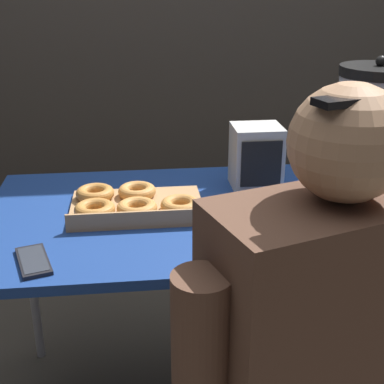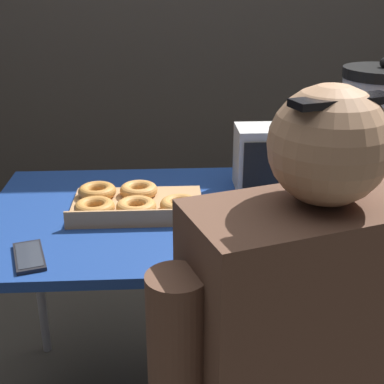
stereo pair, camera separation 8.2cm
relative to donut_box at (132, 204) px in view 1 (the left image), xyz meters
name	(u,v)px [view 1 (the left image)]	position (x,y,z in m)	size (l,w,h in m)	color
back_wall	(178,2)	(0.24, 1.16, 0.51)	(6.00, 0.11, 2.54)	#38332D
folding_table	(215,224)	(0.24, -0.02, -0.07)	(1.35, 0.75, 0.74)	navy
donut_box	(132,204)	(0.00, 0.00, 0.00)	(0.39, 0.28, 0.05)	tan
coffee_urn	(371,139)	(0.69, -0.03, 0.19)	(0.22, 0.25, 0.44)	#B7B7BC
cell_phone	(33,261)	(-0.24, -0.28, -0.02)	(0.11, 0.17, 0.01)	black
space_heater	(256,157)	(0.40, 0.16, 0.08)	(0.16, 0.15, 0.20)	silver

